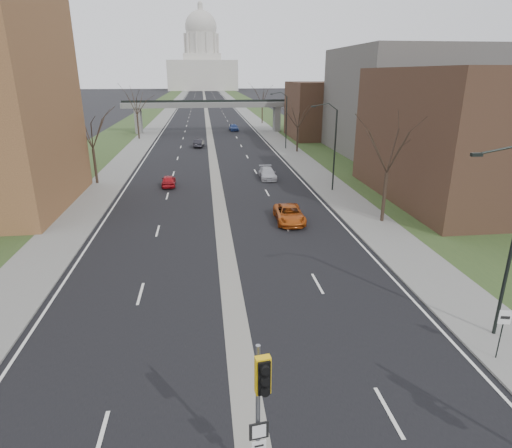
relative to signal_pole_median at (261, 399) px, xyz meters
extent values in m
cube|color=black|center=(-0.02, 150.54, -3.38)|extent=(20.00, 600.00, 0.01)
cube|color=gray|center=(-0.02, 150.54, -3.39)|extent=(1.20, 600.00, 0.02)
cube|color=gray|center=(11.98, 150.54, -3.33)|extent=(4.00, 600.00, 0.12)
cube|color=gray|center=(-12.02, 150.54, -3.33)|extent=(4.00, 600.00, 0.12)
cube|color=#283F1D|center=(17.98, 150.54, -3.34)|extent=(8.00, 600.00, 0.10)
cube|color=#283F1D|center=(-18.02, 150.54, -3.34)|extent=(8.00, 600.00, 0.10)
cube|color=#4C3223|center=(23.98, 28.54, 2.61)|extent=(16.00, 20.00, 12.00)
cube|color=#5C5954|center=(27.98, 52.54, 4.11)|extent=(18.00, 22.00, 15.00)
cube|color=#4C3223|center=(21.98, 70.54, 1.61)|extent=(14.00, 14.00, 10.00)
cube|color=slate|center=(-14.02, 80.54, -0.89)|extent=(1.20, 2.50, 5.00)
cube|color=slate|center=(13.98, 80.54, -0.89)|extent=(1.20, 2.50, 5.00)
cube|color=slate|center=(-0.02, 80.54, 2.11)|extent=(34.00, 3.00, 1.00)
cube|color=black|center=(-0.02, 80.54, 2.81)|extent=(34.00, 0.15, 0.50)
cube|color=beige|center=(-0.02, 320.54, 6.61)|extent=(48.00, 42.00, 20.00)
cube|color=beige|center=(-0.02, 320.54, 18.61)|extent=(26.00, 26.00, 5.00)
cylinder|color=beige|center=(-0.02, 320.54, 27.61)|extent=(22.00, 22.00, 14.00)
sphere|color=beige|center=(-0.02, 320.54, 38.61)|extent=(22.00, 22.00, 22.00)
cylinder|color=beige|center=(-0.02, 320.54, 50.11)|extent=(3.60, 3.60, 4.50)
cylinder|color=black|center=(11.78, 6.54, 0.73)|extent=(0.16, 0.16, 8.00)
cube|color=black|center=(9.48, 6.54, 5.08)|extent=(0.45, 0.18, 0.14)
cylinder|color=black|center=(11.78, 32.54, 0.73)|extent=(0.16, 0.16, 8.00)
cube|color=black|center=(9.48, 32.54, 5.08)|extent=(0.45, 0.18, 0.14)
cylinder|color=black|center=(11.78, 58.54, 0.73)|extent=(0.16, 0.16, 8.00)
cube|color=black|center=(9.48, 58.54, 5.08)|extent=(0.45, 0.18, 0.14)
cylinder|color=#382B21|center=(-13.02, 38.54, -1.39)|extent=(0.28, 0.28, 3.75)
cylinder|color=#382B21|center=(-13.02, 72.54, -1.14)|extent=(0.28, 0.28, 4.25)
cylinder|color=#382B21|center=(12.98, 22.54, -1.27)|extent=(0.28, 0.28, 4.00)
cylinder|color=#382B21|center=(12.98, 55.54, -1.52)|extent=(0.28, 0.28, 3.50)
cylinder|color=#382B21|center=(12.98, 95.54, -1.14)|extent=(0.28, 0.28, 4.25)
cylinder|color=gray|center=(-0.04, 0.27, -0.96)|extent=(0.13, 0.13, 4.86)
cube|color=#EBB70D|center=(0.03, -0.19, 0.91)|extent=(0.44, 0.42, 1.08)
cube|color=black|center=(-0.04, 0.27, -1.24)|extent=(0.56, 0.11, 0.56)
cube|color=silver|center=(-0.04, 0.27, -1.75)|extent=(0.42, 0.09, 0.28)
cylinder|color=black|center=(10.70, 4.84, -2.28)|extent=(0.05, 0.05, 1.97)
cube|color=silver|center=(10.70, 4.84, -1.29)|extent=(0.49, 0.15, 0.63)
imported|color=#B2141C|center=(-5.14, 36.57, -2.78)|extent=(1.58, 3.63, 1.22)
imported|color=black|center=(-2.02, 62.31, -2.74)|extent=(1.83, 4.10, 1.31)
imported|color=#B14C12|center=(5.47, 23.51, -2.73)|extent=(2.37, 4.85, 1.33)
imported|color=#AEAFB6|center=(5.91, 38.72, -2.76)|extent=(1.83, 4.37, 1.26)
imported|color=navy|center=(5.18, 82.62, -2.65)|extent=(1.95, 4.41, 1.48)
camera|label=1|loc=(-1.22, -9.00, 8.10)|focal=30.00mm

